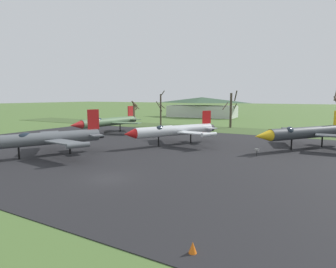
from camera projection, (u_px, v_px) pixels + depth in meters
name	position (u px, v px, depth m)	size (l,w,h in m)	color
ground_plane	(109.00, 179.00, 26.26)	(600.00, 600.00, 0.00)	#4C6B33
asphalt_apron	(178.00, 153.00, 38.11)	(78.66, 45.82, 0.05)	black
grass_verge_strip	(239.00, 131.00, 63.04)	(138.66, 12.00, 0.06)	#3E562A
jet_fighter_front_left	(174.00, 130.00, 44.20)	(11.86, 14.82, 5.14)	silver
jet_fighter_front_right	(305.00, 132.00, 40.71)	(13.41, 15.82, 5.35)	#33383D
info_placard_front_right	(257.00, 152.00, 35.84)	(0.50, 0.20, 1.04)	black
jet_fighter_rear_center	(107.00, 122.00, 58.07)	(13.45, 17.57, 5.38)	#4C6B47
info_placard_rear_center	(74.00, 135.00, 51.37)	(0.60, 0.28, 1.06)	black
jet_fighter_rear_left	(42.00, 139.00, 35.47)	(13.40, 15.75, 5.72)	#565B60
bare_tree_far_left	(134.00, 112.00, 79.18)	(2.93, 2.92, 6.36)	brown
bare_tree_left_of_center	(161.00, 109.00, 73.75)	(2.01, 2.03, 9.03)	#42382D
bare_tree_center	(231.00, 109.00, 68.61)	(3.30, 2.98, 8.86)	#42382D
visitor_building	(202.00, 107.00, 104.84)	(25.87, 11.80, 7.21)	beige
traffic_cone	(193.00, 248.00, 13.66)	(0.43, 0.43, 0.61)	orange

